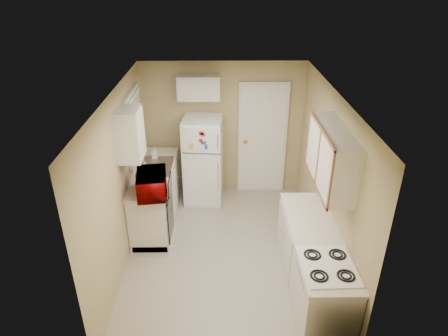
{
  "coord_description": "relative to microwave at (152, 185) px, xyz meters",
  "views": [
    {
      "loc": [
        -0.06,
        -4.68,
        3.81
      ],
      "look_at": [
        0.0,
        0.5,
        1.15
      ],
      "focal_mm": 32.0,
      "sensor_mm": 36.0,
      "label": 1
    }
  ],
  "objects": [
    {
      "name": "upper_cabinet_left",
      "position": [
        -0.24,
        0.03,
        0.75
      ],
      "size": [
        0.3,
        0.45,
        0.7
      ],
      "primitive_type": "cube",
      "color": "silver",
      "rests_on": "wall_left"
    },
    {
      "name": "cabinet_over_fridge",
      "position": [
        0.61,
        1.56,
        0.95
      ],
      "size": [
        0.7,
        0.3,
        0.4
      ],
      "primitive_type": "cube",
      "color": "silver",
      "rests_on": "wall_back"
    },
    {
      "name": "wall_left",
      "position": [
        -0.39,
        -0.19,
        0.15
      ],
      "size": [
        3.8,
        3.8,
        0.0
      ],
      "primitive_type": "plane",
      "color": "tan",
      "rests_on": "floor"
    },
    {
      "name": "right_counter",
      "position": [
        2.11,
        -0.99,
        -0.6
      ],
      "size": [
        0.6,
        2.0,
        0.9
      ],
      "primitive_type": "cube",
      "color": "silver",
      "rests_on": "floor"
    },
    {
      "name": "dishwasher",
      "position": [
        0.2,
        0.11,
        -0.56
      ],
      "size": [
        0.03,
        0.58,
        0.72
      ],
      "primitive_type": "cube",
      "color": "black",
      "rests_on": "floor"
    },
    {
      "name": "wall_right",
      "position": [
        2.41,
        -0.19,
        0.15
      ],
      "size": [
        3.8,
        3.8,
        0.0
      ],
      "primitive_type": "plane",
      "color": "tan",
      "rests_on": "floor"
    },
    {
      "name": "microwave",
      "position": [
        0.0,
        0.0,
        0.0
      ],
      "size": [
        0.64,
        0.41,
        0.4
      ],
      "primitive_type": "imported",
      "rotation": [
        0.0,
        0.0,
        1.71
      ],
      "color": "#7B0102",
      "rests_on": "left_counter"
    },
    {
      "name": "sink",
      "position": [
        -0.09,
        0.86,
        -0.19
      ],
      "size": [
        0.54,
        0.74,
        0.16
      ],
      "primitive_type": "cube",
      "color": "gray",
      "rests_on": "left_counter"
    },
    {
      "name": "left_counter",
      "position": [
        -0.09,
        0.71,
        -0.6
      ],
      "size": [
        0.6,
        1.8,
        0.9
      ],
      "primitive_type": "cube",
      "color": "silver",
      "rests_on": "floor"
    },
    {
      "name": "refrigerator",
      "position": [
        0.67,
        1.31,
        -0.28
      ],
      "size": [
        0.69,
        0.67,
        1.55
      ],
      "primitive_type": "cube",
      "rotation": [
        0.0,
        0.0,
        -0.09
      ],
      "color": "white",
      "rests_on": "floor"
    },
    {
      "name": "upper_cabinet_right",
      "position": [
        2.26,
        -0.69,
        0.75
      ],
      "size": [
        0.3,
        1.2,
        0.7
      ],
      "primitive_type": "cube",
      "color": "silver",
      "rests_on": "wall_right"
    },
    {
      "name": "ceiling",
      "position": [
        1.01,
        -0.19,
        1.35
      ],
      "size": [
        3.8,
        3.8,
        0.0
      ],
      "primitive_type": "plane",
      "color": "white",
      "rests_on": "floor"
    },
    {
      "name": "wall_back",
      "position": [
        1.01,
        1.71,
        0.15
      ],
      "size": [
        2.8,
        2.8,
        0.0
      ],
      "primitive_type": "plane",
      "color": "tan",
      "rests_on": "floor"
    },
    {
      "name": "wall_front",
      "position": [
        1.01,
        -2.09,
        0.15
      ],
      "size": [
        2.8,
        2.8,
        0.0
      ],
      "primitive_type": "plane",
      "color": "tan",
      "rests_on": "floor"
    },
    {
      "name": "window_blinds",
      "position": [
        -0.35,
        0.86,
        0.55
      ],
      "size": [
        0.1,
        0.98,
        1.08
      ],
      "primitive_type": "cube",
      "color": "silver",
      "rests_on": "wall_left"
    },
    {
      "name": "interior_door",
      "position": [
        1.71,
        1.67,
        -0.03
      ],
      "size": [
        0.86,
        0.06,
        2.08
      ],
      "primitive_type": "cube",
      "color": "white",
      "rests_on": "floor"
    },
    {
      "name": "stove",
      "position": [
        2.12,
        -1.54,
        -0.63
      ],
      "size": [
        0.57,
        0.7,
        0.83
      ],
      "primitive_type": "cube",
      "rotation": [
        0.0,
        0.0,
        0.03
      ],
      "color": "white",
      "rests_on": "floor"
    },
    {
      "name": "floor",
      "position": [
        1.01,
        -0.19,
        -1.05
      ],
      "size": [
        3.8,
        3.8,
        0.0
      ],
      "primitive_type": "plane",
      "color": "beige",
      "rests_on": "ground"
    },
    {
      "name": "soap_bottle",
      "position": [
        -0.14,
        1.18,
        -0.05
      ],
      "size": [
        0.1,
        0.1,
        0.2
      ],
      "primitive_type": "imported",
      "rotation": [
        0.0,
        0.0,
        0.05
      ],
      "color": "beige",
      "rests_on": "left_counter"
    }
  ]
}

